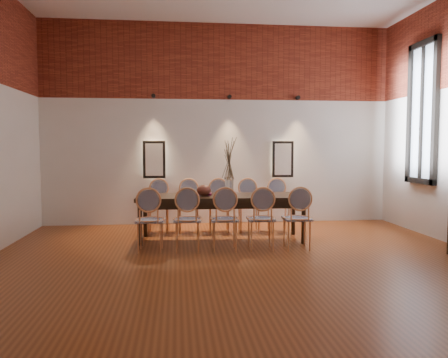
{
  "coord_description": "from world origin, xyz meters",
  "views": [
    {
      "loc": [
        -0.86,
        -5.31,
        1.55
      ],
      "look_at": [
        -0.12,
        1.45,
        1.05
      ],
      "focal_mm": 35.0,
      "sensor_mm": 36.0,
      "label": 1
    }
  ],
  "objects": [
    {
      "name": "chair_near_a",
      "position": [
        -1.25,
        1.17,
        0.47
      ],
      "size": [
        0.46,
        0.46,
        0.94
      ],
      "primitive_type": null,
      "rotation": [
        0.0,
        0.0,
        -0.04
      ],
      "color": "#E79B62",
      "rests_on": "floor"
    },
    {
      "name": "book",
      "position": [
        -0.41,
        1.95,
        0.77
      ],
      "size": [
        0.27,
        0.19,
        0.03
      ],
      "primitive_type": "cube",
      "rotation": [
        0.0,
        0.0,
        -0.04
      ],
      "color": "#8E236B",
      "rests_on": "dining_table"
    },
    {
      "name": "wall_back",
      "position": [
        0.0,
        3.55,
        2.0
      ],
      "size": [
        7.0,
        0.1,
        4.0
      ],
      "primitive_type": "cube",
      "color": "silver",
      "rests_on": "ground"
    },
    {
      "name": "chair_far_e",
      "position": [
        1.01,
        2.53,
        0.47
      ],
      "size": [
        0.46,
        0.46,
        0.94
      ],
      "primitive_type": null,
      "rotation": [
        0.0,
        0.0,
        3.1
      ],
      "color": "#E79B62",
      "rests_on": "floor"
    },
    {
      "name": "floor",
      "position": [
        0.0,
        0.0,
        -0.01
      ],
      "size": [
        7.0,
        7.0,
        0.02
      ],
      "primitive_type": "cube",
      "color": "brown",
      "rests_on": "ground"
    },
    {
      "name": "chair_near_c",
      "position": [
        -0.15,
        1.13,
        0.47
      ],
      "size": [
        0.46,
        0.46,
        0.94
      ],
      "primitive_type": null,
      "rotation": [
        0.0,
        0.0,
        -0.04
      ],
      "color": "#E79B62",
      "rests_on": "floor"
    },
    {
      "name": "niche_left",
      "position": [
        -1.3,
        3.45,
        1.3
      ],
      "size": [
        0.36,
        0.06,
        0.66
      ],
      "primitive_type": "cube",
      "color": "#FFEAC6",
      "rests_on": "wall_back"
    },
    {
      "name": "spot_fixture_mid",
      "position": [
        0.2,
        3.42,
        2.55
      ],
      "size": [
        0.08,
        0.1,
        0.08
      ],
      "primitive_type": "cylinder",
      "rotation": [
        1.57,
        0.0,
        0.0
      ],
      "color": "black",
      "rests_on": "wall_back"
    },
    {
      "name": "bowl",
      "position": [
        -0.42,
        1.81,
        0.84
      ],
      "size": [
        0.24,
        0.24,
        0.18
      ],
      "primitive_type": "ellipsoid",
      "color": "maroon",
      "rests_on": "dining_table"
    },
    {
      "name": "chair_near_e",
      "position": [
        0.95,
        1.09,
        0.47
      ],
      "size": [
        0.46,
        0.46,
        0.94
      ],
      "primitive_type": null,
      "rotation": [
        0.0,
        0.0,
        -0.04
      ],
      "color": "#E79B62",
      "rests_on": "floor"
    },
    {
      "name": "spot_fixture_left",
      "position": [
        -1.3,
        3.42,
        2.55
      ],
      "size": [
        0.08,
        0.1,
        0.08
      ],
      "primitive_type": "cylinder",
      "rotation": [
        1.57,
        0.0,
        0.0
      ],
      "color": "black",
      "rests_on": "wall_back"
    },
    {
      "name": "chair_far_b",
      "position": [
        -0.65,
        2.6,
        0.47
      ],
      "size": [
        0.46,
        0.46,
        0.94
      ],
      "primitive_type": null,
      "rotation": [
        0.0,
        0.0,
        3.1
      ],
      "color": "#E79B62",
      "rests_on": "floor"
    },
    {
      "name": "dried_branches",
      "position": [
        0.01,
        1.85,
        1.35
      ],
      "size": [
        0.5,
        0.5,
        0.7
      ],
      "primitive_type": null,
      "color": "#4D402B",
      "rests_on": "vase"
    },
    {
      "name": "chair_near_d",
      "position": [
        0.4,
        1.11,
        0.47
      ],
      "size": [
        0.46,
        0.46,
        0.94
      ],
      "primitive_type": null,
      "rotation": [
        0.0,
        0.0,
        -0.04
      ],
      "color": "#E79B62",
      "rests_on": "floor"
    },
    {
      "name": "wall_front",
      "position": [
        0.0,
        -3.55,
        2.0
      ],
      "size": [
        7.0,
        0.1,
        4.0
      ],
      "primitive_type": "cube",
      "color": "silver",
      "rests_on": "ground"
    },
    {
      "name": "window_mullion",
      "position": [
        3.44,
        2.0,
        2.15
      ],
      "size": [
        0.06,
        0.06,
        2.4
      ],
      "primitive_type": "cube",
      "color": "black",
      "rests_on": "wall_right"
    },
    {
      "name": "window_frame",
      "position": [
        3.44,
        2.0,
        2.15
      ],
      "size": [
        0.08,
        0.9,
        2.5
      ],
      "primitive_type": "cube",
      "color": "black",
      "rests_on": "wall_right"
    },
    {
      "name": "niche_right",
      "position": [
        1.3,
        3.45,
        1.3
      ],
      "size": [
        0.36,
        0.06,
        0.66
      ],
      "primitive_type": "cube",
      "color": "#FFEAC6",
      "rests_on": "wall_back"
    },
    {
      "name": "window_glass",
      "position": [
        3.46,
        2.0,
        2.15
      ],
      "size": [
        0.02,
        0.78,
        2.38
      ],
      "primitive_type": "cube",
      "color": "silver",
      "rests_on": "wall_right"
    },
    {
      "name": "chair_far_a",
      "position": [
        -1.2,
        2.62,
        0.47
      ],
      "size": [
        0.46,
        0.46,
        0.94
      ],
      "primitive_type": null,
      "rotation": [
        0.0,
        0.0,
        3.1
      ],
      "color": "#E79B62",
      "rests_on": "floor"
    },
    {
      "name": "brick_band_back",
      "position": [
        0.0,
        3.48,
        3.25
      ],
      "size": [
        7.0,
        0.02,
        1.5
      ],
      "primitive_type": "cube",
      "color": "maroon",
      "rests_on": "ground"
    },
    {
      "name": "chair_far_c",
      "position": [
        -0.09,
        2.58,
        0.47
      ],
      "size": [
        0.46,
        0.46,
        0.94
      ],
      "primitive_type": null,
      "rotation": [
        0.0,
        0.0,
        3.1
      ],
      "color": "#E79B62",
      "rests_on": "floor"
    },
    {
      "name": "chair_near_b",
      "position": [
        -0.7,
        1.15,
        0.47
      ],
      "size": [
        0.46,
        0.46,
        0.94
      ],
      "primitive_type": null,
      "rotation": [
        0.0,
        0.0,
        -0.04
      ],
      "color": "#E79B62",
      "rests_on": "floor"
    },
    {
      "name": "spot_fixture_right",
      "position": [
        1.6,
        3.42,
        2.55
      ],
      "size": [
        0.08,
        0.1,
        0.08
      ],
      "primitive_type": "cylinder",
      "rotation": [
        1.57,
        0.0,
        0.0
      ],
      "color": "black",
      "rests_on": "wall_back"
    },
    {
      "name": "dining_table",
      "position": [
        -0.12,
        1.85,
        0.38
      ],
      "size": [
        2.79,
        1.0,
        0.75
      ],
      "primitive_type": "cube",
      "rotation": [
        0.0,
        0.0,
        -0.04
      ],
      "color": "black",
      "rests_on": "floor"
    },
    {
      "name": "chair_far_d",
      "position": [
        0.46,
        2.55,
        0.47
      ],
      "size": [
        0.46,
        0.46,
        0.94
      ],
      "primitive_type": null,
      "rotation": [
        0.0,
        0.0,
        3.1
      ],
      "color": "#E79B62",
      "rests_on": "floor"
    },
    {
      "name": "vase",
      "position": [
        0.01,
        1.85,
        0.9
      ],
      "size": [
        0.14,
        0.14,
        0.3
      ],
      "primitive_type": "cylinder",
      "color": "silver",
      "rests_on": "dining_table"
    }
  ]
}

